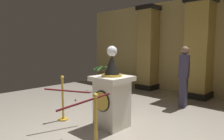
% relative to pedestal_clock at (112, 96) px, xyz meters
% --- Properties ---
extents(ground_plane, '(10.85, 10.85, 0.00)m').
position_rel_pedestal_clock_xyz_m(ground_plane, '(0.33, -0.30, -0.68)').
color(ground_plane, '#9E9384').
extents(back_wall, '(10.85, 0.16, 3.43)m').
position_rel_pedestal_clock_xyz_m(back_wall, '(0.33, 4.31, 1.03)').
color(back_wall, tan).
rests_on(back_wall, ground_plane).
extents(pedestal_clock, '(0.73, 0.73, 1.74)m').
position_rel_pedestal_clock_xyz_m(pedestal_clock, '(0.00, 0.00, 0.00)').
color(pedestal_clock, silver).
rests_on(pedestal_clock, ground_plane).
extents(stanchion_near, '(0.24, 0.24, 1.06)m').
position_rel_pedestal_clock_xyz_m(stanchion_near, '(-1.12, -0.49, -0.31)').
color(stanchion_near, gold).
rests_on(stanchion_near, ground_plane).
extents(stanchion_far, '(0.24, 0.24, 1.04)m').
position_rel_pedestal_clock_xyz_m(stanchion_far, '(0.71, -1.10, -0.32)').
color(stanchion_far, gold).
rests_on(stanchion_far, ground_plane).
extents(velvet_rope, '(1.26, 1.24, 0.22)m').
position_rel_pedestal_clock_xyz_m(velvet_rope, '(-0.20, -0.80, 0.11)').
color(velvet_rope, '#591419').
extents(column_left, '(0.75, 0.75, 3.29)m').
position_rel_pedestal_clock_xyz_m(column_left, '(-1.68, 3.88, 0.95)').
color(column_left, black).
rests_on(column_left, ground_plane).
extents(column_centre_rear, '(0.90, 0.90, 3.29)m').
position_rel_pedestal_clock_xyz_m(column_centre_rear, '(0.33, 3.88, 0.95)').
color(column_centre_rear, black).
rests_on(column_centre_rear, ground_plane).
extents(potted_palm_left, '(0.74, 0.77, 1.06)m').
position_rel_pedestal_clock_xyz_m(potted_palm_left, '(-2.84, 2.49, -0.34)').
color(potted_palm_left, '#4C3828').
rests_on(potted_palm_left, ground_plane).
extents(bystander_guest, '(0.28, 0.39, 1.73)m').
position_rel_pedestal_clock_xyz_m(bystander_guest, '(0.48, 2.46, 0.24)').
color(bystander_guest, '#383347').
rests_on(bystander_guest, ground_plane).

